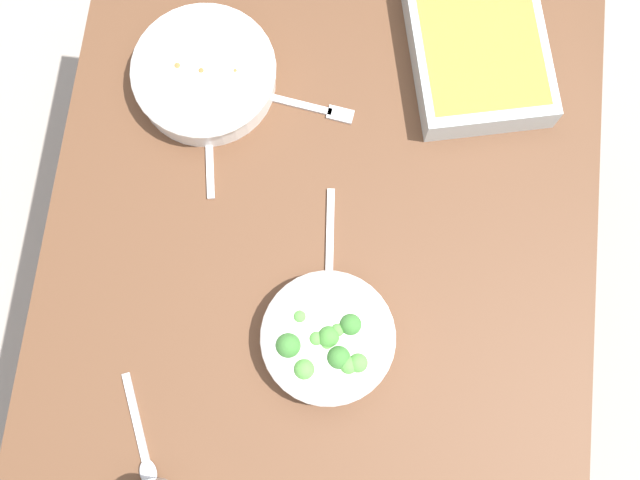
% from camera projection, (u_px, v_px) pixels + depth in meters
% --- Properties ---
extents(ground_plane, '(6.00, 6.00, 0.00)m').
position_uv_depth(ground_plane, '(320.00, 306.00, 1.98)').
color(ground_plane, '#9E9389').
extents(dining_table, '(1.20, 0.90, 0.74)m').
position_uv_depth(dining_table, '(320.00, 252.00, 1.35)').
color(dining_table, brown).
rests_on(dining_table, ground_plane).
extents(stew_bowl, '(0.24, 0.24, 0.06)m').
position_uv_depth(stew_bowl, '(205.00, 75.00, 1.29)').
color(stew_bowl, white).
rests_on(stew_bowl, dining_table).
extents(broccoli_bowl, '(0.21, 0.21, 0.07)m').
position_uv_depth(broccoli_bowl, '(328.00, 339.00, 1.19)').
color(broccoli_bowl, white).
rests_on(broccoli_bowl, dining_table).
extents(baking_dish, '(0.34, 0.28, 0.06)m').
position_uv_depth(baking_dish, '(478.00, 44.00, 1.30)').
color(baking_dish, silver).
rests_on(baking_dish, dining_table).
extents(spoon_by_stew, '(0.18, 0.05, 0.01)m').
position_uv_depth(spoon_by_stew, '(209.00, 134.00, 1.30)').
color(spoon_by_stew, silver).
rests_on(spoon_by_stew, dining_table).
extents(spoon_by_broccoli, '(0.18, 0.03, 0.01)m').
position_uv_depth(spoon_by_broccoli, '(330.00, 256.00, 1.25)').
color(spoon_by_broccoli, silver).
rests_on(spoon_by_broccoli, dining_table).
extents(spoon_spare, '(0.17, 0.09, 0.01)m').
position_uv_depth(spoon_spare, '(142.00, 445.00, 1.18)').
color(spoon_spare, silver).
rests_on(spoon_spare, dining_table).
extents(fork_on_table, '(0.04, 0.18, 0.01)m').
position_uv_depth(fork_on_table, '(311.00, 107.00, 1.31)').
color(fork_on_table, silver).
rests_on(fork_on_table, dining_table).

